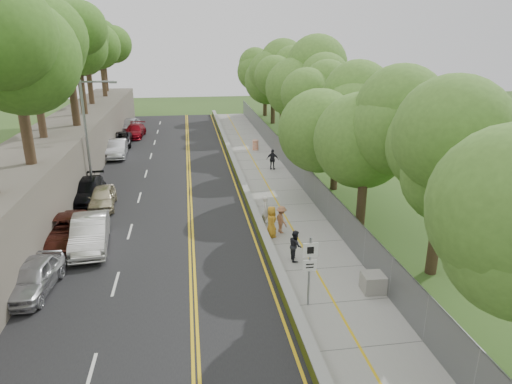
# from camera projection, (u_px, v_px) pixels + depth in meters

# --- Properties ---
(ground) EXTENTS (140.00, 140.00, 0.00)m
(ground) POSITION_uv_depth(u_px,v_px,m) (271.00, 273.00, 21.83)
(ground) COLOR #33511E
(ground) RESTS_ON ground
(road) EXTENTS (11.20, 66.00, 0.04)m
(road) POSITION_uv_depth(u_px,v_px,m) (167.00, 184.00, 35.11)
(road) COLOR black
(road) RESTS_ON ground
(sidewalk) EXTENTS (4.20, 66.00, 0.05)m
(sidewalk) POSITION_uv_depth(u_px,v_px,m) (268.00, 179.00, 36.23)
(sidewalk) COLOR gray
(sidewalk) RESTS_ON ground
(jersey_barrier) EXTENTS (0.42, 66.00, 0.60)m
(jersey_barrier) POSITION_uv_depth(u_px,v_px,m) (240.00, 177.00, 35.82)
(jersey_barrier) COLOR #A4C714
(jersey_barrier) RESTS_ON ground
(rock_embankment) EXTENTS (5.00, 66.00, 4.00)m
(rock_embankment) POSITION_uv_depth(u_px,v_px,m) (53.00, 163.00, 33.34)
(rock_embankment) COLOR #595147
(rock_embankment) RESTS_ON ground
(chainlink_fence) EXTENTS (0.04, 66.00, 2.00)m
(chainlink_fence) POSITION_uv_depth(u_px,v_px,m) (294.00, 166.00, 36.22)
(chainlink_fence) COLOR slate
(chainlink_fence) RESTS_ON ground
(trees_embankment) EXTENTS (6.40, 66.00, 13.00)m
(trees_embankment) POSITION_uv_depth(u_px,v_px,m) (43.00, 41.00, 30.68)
(trees_embankment) COLOR #4A8127
(trees_embankment) RESTS_ON rock_embankment
(trees_fenceside) EXTENTS (7.00, 66.00, 14.00)m
(trees_fenceside) POSITION_uv_depth(u_px,v_px,m) (327.00, 89.00, 34.62)
(trees_fenceside) COLOR #588A31
(trees_fenceside) RESTS_ON ground
(streetlight) EXTENTS (2.52, 0.22, 8.00)m
(streetlight) POSITION_uv_depth(u_px,v_px,m) (89.00, 129.00, 31.98)
(streetlight) COLOR gray
(streetlight) RESTS_ON ground
(signpost) EXTENTS (0.62, 0.09, 3.10)m
(signpost) POSITION_uv_depth(u_px,v_px,m) (310.00, 264.00, 18.53)
(signpost) COLOR gray
(signpost) RESTS_ON sidewalk
(construction_barrel) EXTENTS (0.60, 0.60, 0.99)m
(construction_barrel) POSITION_uv_depth(u_px,v_px,m) (255.00, 145.00, 45.46)
(construction_barrel) COLOR red
(construction_barrel) RESTS_ON sidewalk
(concrete_block) EXTENTS (1.28, 0.99, 0.82)m
(concrete_block) POSITION_uv_depth(u_px,v_px,m) (376.00, 282.00, 20.10)
(concrete_block) COLOR gray
(concrete_block) RESTS_ON sidewalk
(car_0) EXTENTS (2.11, 4.36, 1.44)m
(car_0) POSITION_uv_depth(u_px,v_px,m) (33.00, 277.00, 19.94)
(car_0) COLOR #B6B5BB
(car_0) RESTS_ON road
(car_1) EXTENTS (2.26, 5.20, 1.66)m
(car_1) POSITION_uv_depth(u_px,v_px,m) (90.00, 233.00, 24.17)
(car_1) COLOR silver
(car_1) RESTS_ON road
(car_2) EXTENTS (2.85, 5.32, 1.42)m
(car_2) POSITION_uv_depth(u_px,v_px,m) (63.00, 230.00, 24.81)
(car_2) COLOR maroon
(car_2) RESTS_ON road
(car_3) EXTENTS (2.36, 5.32, 1.52)m
(car_3) POSITION_uv_depth(u_px,v_px,m) (87.00, 191.00, 31.03)
(car_3) COLOR black
(car_3) RESTS_ON road
(car_4) EXTENTS (1.87, 4.11, 1.37)m
(car_4) POSITION_uv_depth(u_px,v_px,m) (102.00, 198.00, 29.96)
(car_4) COLOR #C6BA94
(car_4) RESTS_ON road
(car_5) EXTENTS (1.92, 4.91, 1.59)m
(car_5) POSITION_uv_depth(u_px,v_px,m) (117.00, 148.00, 42.80)
(car_5) COLOR silver
(car_5) RESTS_ON road
(car_6) EXTENTS (2.52, 4.97, 1.35)m
(car_6) POSITION_uv_depth(u_px,v_px,m) (120.00, 139.00, 47.25)
(car_6) COLOR black
(car_6) RESTS_ON road
(car_7) EXTENTS (2.38, 5.07, 1.43)m
(car_7) POSITION_uv_depth(u_px,v_px,m) (135.00, 131.00, 51.32)
(car_7) COLOR maroon
(car_7) RESTS_ON road
(car_8) EXTENTS (2.35, 4.97, 1.64)m
(car_8) POSITION_uv_depth(u_px,v_px,m) (130.00, 125.00, 54.21)
(car_8) COLOR silver
(car_8) RESTS_ON road
(painter_0) EXTENTS (0.69, 0.95, 1.80)m
(painter_0) POSITION_uv_depth(u_px,v_px,m) (271.00, 222.00, 25.46)
(painter_0) COLOR #C58721
(painter_0) RESTS_ON sidewalk
(painter_1) EXTENTS (0.52, 0.71, 1.80)m
(painter_1) POSITION_uv_depth(u_px,v_px,m) (266.00, 210.00, 27.10)
(painter_1) COLOR silver
(painter_1) RESTS_ON sidewalk
(painter_2) EXTENTS (0.61, 0.78, 1.59)m
(painter_2) POSITION_uv_depth(u_px,v_px,m) (295.00, 245.00, 22.78)
(painter_2) COLOR black
(painter_2) RESTS_ON sidewalk
(painter_3) EXTENTS (0.86, 1.17, 1.61)m
(painter_3) POSITION_uv_depth(u_px,v_px,m) (281.00, 219.00, 26.01)
(painter_3) COLOR #9F6746
(painter_3) RESTS_ON sidewalk
(person_far) EXTENTS (1.11, 0.75, 1.75)m
(person_far) POSITION_uv_depth(u_px,v_px,m) (273.00, 159.00, 38.56)
(person_far) COLOR black
(person_far) RESTS_ON sidewalk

